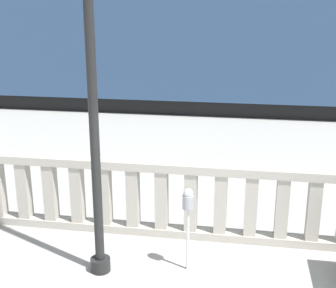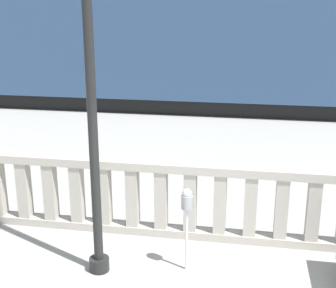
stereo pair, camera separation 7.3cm
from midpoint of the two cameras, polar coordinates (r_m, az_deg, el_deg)
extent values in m
cube|color=#ADA599|center=(7.99, 4.24, -10.90)|extent=(16.79, 0.24, 0.14)
cube|color=#ADA599|center=(7.53, 4.43, -3.12)|extent=(16.79, 0.24, 0.14)
cube|color=#ADA599|center=(8.59, -17.37, -5.39)|extent=(0.20, 0.20, 1.01)
cube|color=#ADA599|center=(8.39, -14.37, -5.68)|extent=(0.20, 0.20, 1.01)
cube|color=#ADA599|center=(8.21, -11.23, -5.97)|extent=(0.20, 0.20, 1.01)
cube|color=#ADA599|center=(8.06, -7.95, -6.25)|extent=(0.20, 0.20, 1.01)
cube|color=#ADA599|center=(7.93, -4.55, -6.53)|extent=(0.20, 0.20, 1.01)
cube|color=#ADA599|center=(7.83, -1.05, -6.78)|extent=(0.20, 0.20, 1.01)
cube|color=#ADA599|center=(7.77, 2.52, -7.02)|extent=(0.20, 0.20, 1.01)
cube|color=#ADA599|center=(7.73, 6.15, -7.23)|extent=(0.20, 0.20, 1.01)
cube|color=#ADA599|center=(7.72, 9.81, -7.41)|extent=(0.20, 0.20, 1.01)
cube|color=#ADA599|center=(7.74, 13.46, -7.56)|extent=(0.20, 0.20, 1.01)
cube|color=#ADA599|center=(7.80, 17.07, -7.69)|extent=(0.20, 0.20, 1.01)
cylinder|color=black|center=(7.17, -8.52, -14.32)|extent=(0.29, 0.29, 0.20)
cylinder|color=black|center=(6.16, -9.82, 11.95)|extent=(0.13, 0.13, 6.17)
cylinder|color=silver|center=(6.94, 2.11, -11.51)|extent=(0.04, 0.04, 0.98)
cylinder|color=gray|center=(6.68, 2.16, -7.07)|extent=(0.16, 0.16, 0.20)
sphere|color=#B2B7BC|center=(6.63, 2.18, -6.01)|extent=(0.14, 0.14, 0.14)
cube|color=black|center=(17.49, 0.09, 5.28)|extent=(21.29, 2.17, 0.55)
cube|color=navy|center=(17.20, 0.09, 11.71)|extent=(21.73, 2.71, 3.38)
cylinder|color=brown|center=(19.11, -15.74, 8.69)|extent=(0.43, 0.43, 2.55)
sphere|color=#235B23|center=(18.94, -16.33, 15.90)|extent=(3.02, 3.02, 3.02)
camera|label=1|loc=(0.04, -90.24, -0.07)|focal=50.00mm
camera|label=2|loc=(0.04, 89.76, 0.07)|focal=50.00mm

